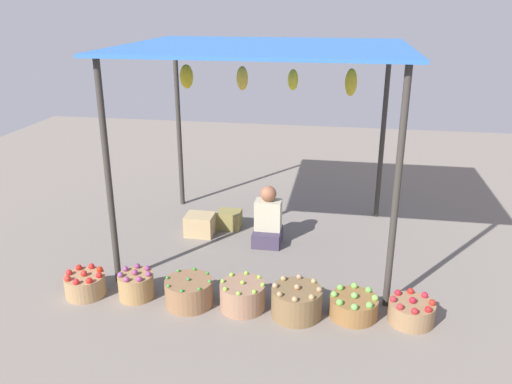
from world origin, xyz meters
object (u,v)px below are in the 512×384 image
at_px(basket_purple_onions, 136,285).
at_px(wooden_crate_near_vendor, 200,225).
at_px(basket_red_tomatoes, 85,284).
at_px(basket_limes, 243,296).
at_px(vendor_person, 268,221).
at_px(basket_green_chilies, 189,292).
at_px(basket_potatoes, 297,302).
at_px(wooden_crate_stacked_rear, 229,219).
at_px(basket_green_apples, 354,306).
at_px(basket_red_apples, 411,311).

relative_size(basket_purple_onions, wooden_crate_near_vendor, 1.00).
distance_m(basket_red_tomatoes, basket_limes, 1.73).
distance_m(vendor_person, basket_green_chilies, 1.74).
bearing_deg(vendor_person, basket_potatoes, -71.64).
xyz_separation_m(vendor_person, basket_green_chilies, (-0.59, -1.62, -0.16)).
bearing_deg(basket_green_chilies, basket_limes, 2.32).
bearing_deg(vendor_person, wooden_crate_stacked_rear, 148.23).
relative_size(basket_green_chilies, wooden_crate_stacked_rear, 1.55).
height_order(basket_red_tomatoes, basket_green_apples, basket_red_tomatoes).
distance_m(vendor_person, basket_red_apples, 2.30).
xyz_separation_m(vendor_person, basket_potatoes, (0.54, -1.63, -0.15)).
height_order(basket_red_tomatoes, basket_potatoes, basket_potatoes).
relative_size(basket_limes, wooden_crate_near_vendor, 1.25).
relative_size(vendor_person, wooden_crate_near_vendor, 2.07).
relative_size(vendor_person, basket_green_chilies, 1.56).
distance_m(basket_potatoes, wooden_crate_stacked_rear, 2.31).
distance_m(basket_green_chilies, wooden_crate_stacked_rear, 2.00).
height_order(basket_limes, wooden_crate_stacked_rear, basket_limes).
bearing_deg(basket_potatoes, wooden_crate_near_vendor, 130.98).
bearing_deg(basket_purple_onions, wooden_crate_near_vendor, 81.77).
xyz_separation_m(basket_potatoes, wooden_crate_stacked_rear, (-1.15, 2.01, -0.03)).
bearing_deg(basket_limes, basket_red_tomatoes, -178.83).
height_order(basket_green_chilies, wooden_crate_near_vendor, basket_green_chilies).
height_order(basket_green_chilies, basket_red_apples, basket_green_chilies).
bearing_deg(wooden_crate_stacked_rear, vendor_person, -31.77).
bearing_deg(wooden_crate_stacked_rear, basket_purple_onions, -106.64).
bearing_deg(vendor_person, basket_red_tomatoes, -136.91).
bearing_deg(basket_limes, basket_potatoes, -3.12).
xyz_separation_m(basket_purple_onions, basket_potatoes, (1.73, -0.05, 0.01)).
distance_m(basket_green_chilies, wooden_crate_near_vendor, 1.75).
xyz_separation_m(vendor_person, basket_red_apples, (1.68, -1.56, -0.18)).
relative_size(basket_potatoes, basket_red_apples, 1.13).
relative_size(basket_limes, basket_potatoes, 0.92).
bearing_deg(basket_potatoes, basket_green_chilies, 179.61).
distance_m(basket_purple_onions, wooden_crate_stacked_rear, 2.04).
distance_m(basket_green_chilies, basket_red_apples, 2.27).
distance_m(basket_red_tomatoes, basket_green_apples, 2.86).
xyz_separation_m(basket_red_tomatoes, wooden_crate_stacked_rear, (1.15, 2.01, -0.00)).
xyz_separation_m(basket_green_chilies, basket_red_apples, (2.26, 0.07, -0.03)).
bearing_deg(basket_red_tomatoes, basket_limes, 1.17).
distance_m(basket_green_apples, wooden_crate_stacked_rear, 2.58).
xyz_separation_m(basket_green_chilies, basket_limes, (0.57, 0.02, 0.00)).
relative_size(wooden_crate_near_vendor, wooden_crate_stacked_rear, 1.17).
distance_m(basket_red_tomatoes, wooden_crate_near_vendor, 1.90).
height_order(basket_purple_onions, basket_potatoes, basket_potatoes).
bearing_deg(wooden_crate_stacked_rear, basket_limes, -73.55).
bearing_deg(wooden_crate_near_vendor, basket_limes, -61.16).
bearing_deg(vendor_person, basket_red_apples, -42.89).
relative_size(basket_purple_onions, basket_limes, 0.80).
bearing_deg(basket_green_chilies, wooden_crate_stacked_rear, 90.45).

